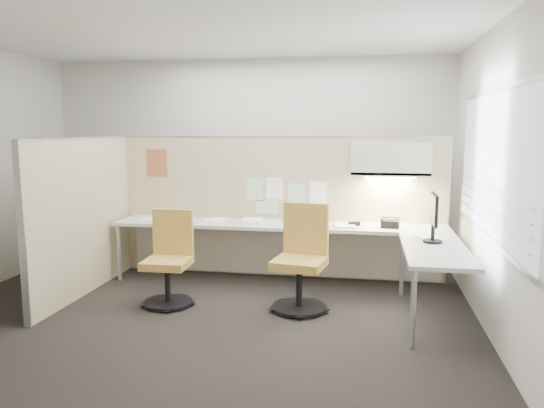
% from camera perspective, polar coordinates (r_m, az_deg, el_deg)
% --- Properties ---
extents(floor, '(5.50, 4.50, 0.01)m').
position_cam_1_polar(floor, '(5.52, -7.84, -11.78)').
color(floor, black).
rests_on(floor, ground).
extents(ceiling, '(5.50, 4.50, 0.01)m').
position_cam_1_polar(ceiling, '(5.27, -8.47, 18.31)').
color(ceiling, white).
rests_on(ceiling, wall_back).
extents(wall_back, '(5.50, 0.02, 2.80)m').
position_cam_1_polar(wall_back, '(7.37, -2.66, 4.52)').
color(wall_back, beige).
rests_on(wall_back, ground).
extents(wall_front, '(5.50, 0.02, 2.80)m').
position_cam_1_polar(wall_front, '(3.17, -20.96, -0.95)').
color(wall_front, beige).
rests_on(wall_front, ground).
extents(wall_right, '(0.02, 4.50, 2.80)m').
position_cam_1_polar(wall_right, '(5.07, 22.88, 2.21)').
color(wall_right, beige).
rests_on(wall_right, ground).
extents(window_pane, '(0.01, 2.80, 1.30)m').
position_cam_1_polar(window_pane, '(5.05, 22.70, 3.91)').
color(window_pane, '#9AA9B3').
rests_on(window_pane, wall_right).
extents(partition_back, '(4.10, 0.06, 1.75)m').
position_cam_1_polar(partition_back, '(6.69, 0.74, -0.37)').
color(partition_back, tan).
rests_on(partition_back, floor).
extents(partition_left, '(0.06, 2.20, 1.75)m').
position_cam_1_polar(partition_left, '(6.34, -19.59, -1.33)').
color(partition_left, tan).
rests_on(partition_left, floor).
extents(desk, '(4.00, 2.07, 0.73)m').
position_cam_1_polar(desk, '(6.22, 3.48, -3.60)').
color(desk, beige).
rests_on(desk, floor).
extents(overhead_bin, '(0.90, 0.36, 0.38)m').
position_cam_1_polar(overhead_bin, '(6.33, 12.62, 4.72)').
color(overhead_bin, beige).
rests_on(overhead_bin, partition_back).
extents(task_light_strip, '(0.60, 0.06, 0.02)m').
position_cam_1_polar(task_light_strip, '(6.35, 12.56, 2.83)').
color(task_light_strip, '#FFEABF').
rests_on(task_light_strip, overhead_bin).
extents(pinned_papers, '(1.01, 0.00, 0.47)m').
position_cam_1_polar(pinned_papers, '(6.62, 1.37, 0.92)').
color(pinned_papers, '#8CBF8C').
rests_on(pinned_papers, partition_back).
extents(poster, '(0.28, 0.00, 0.35)m').
position_cam_1_polar(poster, '(7.03, -12.31, 4.33)').
color(poster, orange).
rests_on(poster, partition_back).
extents(chair_left, '(0.52, 0.52, 0.99)m').
position_cam_1_polar(chair_left, '(5.79, -11.00, -6.07)').
color(chair_left, black).
rests_on(chair_left, floor).
extents(chair_right, '(0.57, 0.59, 1.07)m').
position_cam_1_polar(chair_right, '(5.53, 3.18, -6.17)').
color(chair_right, black).
rests_on(chair_right, floor).
extents(monitor, '(0.19, 0.47, 0.49)m').
position_cam_1_polar(monitor, '(5.52, 17.00, -1.11)').
color(monitor, black).
rests_on(monitor, desk).
extents(phone, '(0.23, 0.22, 0.12)m').
position_cam_1_polar(phone, '(6.28, 12.57, -2.00)').
color(phone, black).
rests_on(phone, desk).
extents(stapler, '(0.14, 0.09, 0.05)m').
position_cam_1_polar(stapler, '(6.30, 8.83, -2.12)').
color(stapler, black).
rests_on(stapler, desk).
extents(tape_dispenser, '(0.11, 0.08, 0.06)m').
position_cam_1_polar(tape_dispenser, '(6.36, 12.09, -2.05)').
color(tape_dispenser, black).
rests_on(tape_dispenser, desk).
extents(coat_hook, '(0.18, 0.42, 1.26)m').
position_cam_1_polar(coat_hook, '(5.66, -24.48, 2.96)').
color(coat_hook, silver).
rests_on(coat_hook, partition_left).
extents(paper_stack_0, '(0.25, 0.31, 0.03)m').
position_cam_1_polar(paper_stack_0, '(6.76, -12.66, -1.60)').
color(paper_stack_0, white).
rests_on(paper_stack_0, desk).
extents(paper_stack_1, '(0.28, 0.33, 0.02)m').
position_cam_1_polar(paper_stack_1, '(6.60, -6.13, -1.72)').
color(paper_stack_1, white).
rests_on(paper_stack_1, desk).
extents(paper_stack_2, '(0.26, 0.32, 0.05)m').
position_cam_1_polar(paper_stack_2, '(6.39, -2.12, -1.88)').
color(paper_stack_2, white).
rests_on(paper_stack_2, desk).
extents(paper_stack_3, '(0.26, 0.32, 0.02)m').
position_cam_1_polar(paper_stack_3, '(6.42, 2.72, -1.98)').
color(paper_stack_3, white).
rests_on(paper_stack_3, desk).
extents(paper_stack_4, '(0.27, 0.33, 0.02)m').
position_cam_1_polar(paper_stack_4, '(6.25, 7.84, -2.31)').
color(paper_stack_4, white).
rests_on(paper_stack_4, desk).
extents(paper_stack_5, '(0.33, 0.36, 0.02)m').
position_cam_1_polar(paper_stack_5, '(5.73, 16.59, -3.54)').
color(paper_stack_5, white).
rests_on(paper_stack_5, desk).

